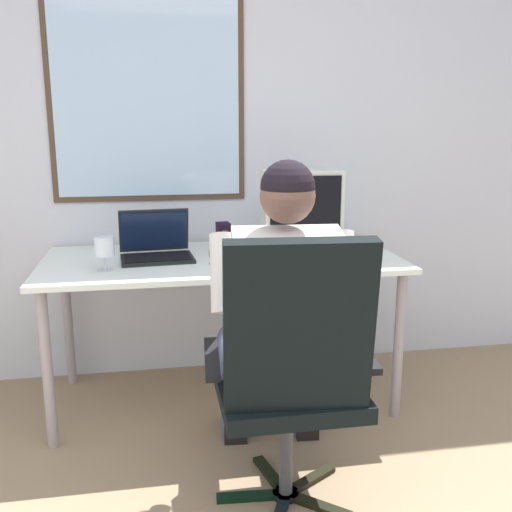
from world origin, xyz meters
name	(u,v)px	position (x,y,z in m)	size (l,w,h in m)	color
wall_rear	(218,139)	(-0.02, 2.44, 1.29)	(4.78, 0.08, 2.55)	silver
desk	(222,271)	(-0.06, 1.99, 0.67)	(1.70, 0.77, 0.74)	gray
office_chair	(293,365)	(0.07, 1.04, 0.58)	(0.61, 0.56, 1.04)	black
person_seated	(281,318)	(0.08, 1.30, 0.66)	(0.55, 0.78, 1.26)	#444B6C
crt_monitor	(301,207)	(0.34, 1.99, 0.97)	(0.38, 0.21, 0.41)	beige
laptop	(156,245)	(-0.37, 2.04, 0.80)	(0.36, 0.30, 0.23)	black
wine_glass	(104,248)	(-0.59, 1.82, 0.84)	(0.09, 0.09, 0.15)	silver
desk_speaker	(223,237)	(-0.03, 2.14, 0.81)	(0.07, 0.09, 0.14)	black
cd_case	(229,265)	(-0.05, 1.81, 0.74)	(0.17, 0.15, 0.01)	#922370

